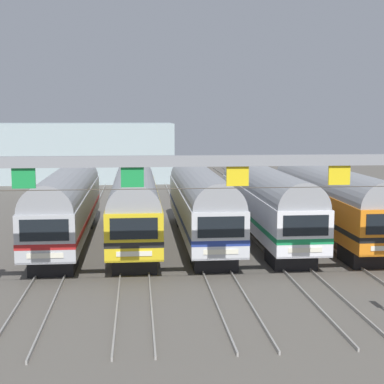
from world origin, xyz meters
name	(u,v)px	position (x,y,z in m)	size (l,w,h in m)	color
ground_plane	(201,242)	(0.00, 0.00, 0.00)	(160.00, 160.00, 0.00)	#5B564F
track_bed	(181,202)	(0.00, 17.00, 0.07)	(18.25, 70.00, 0.15)	gray
commuter_train_stainless	(67,202)	(-8.37, -0.01, 2.69)	(2.88, 18.06, 4.77)	#B2B5BA
commuter_train_yellow	(134,201)	(-4.19, -0.01, 2.69)	(2.88, 18.06, 4.77)	gold
commuter_train_silver	(201,200)	(0.00, 0.00, 2.69)	(2.88, 18.06, 5.05)	silver
commuter_train_white	(266,200)	(4.19, -0.01, 2.69)	(2.88, 18.06, 4.77)	white
commuter_train_orange	(329,199)	(8.37, 0.00, 2.69)	(2.88, 18.06, 5.05)	orange
catenary_gantry	(237,185)	(0.00, -13.50, 5.26)	(21.99, 0.44, 6.97)	gray
maintenance_building	(84,152)	(-10.54, 36.72, 3.55)	(21.88, 10.00, 7.10)	#9EB2B7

